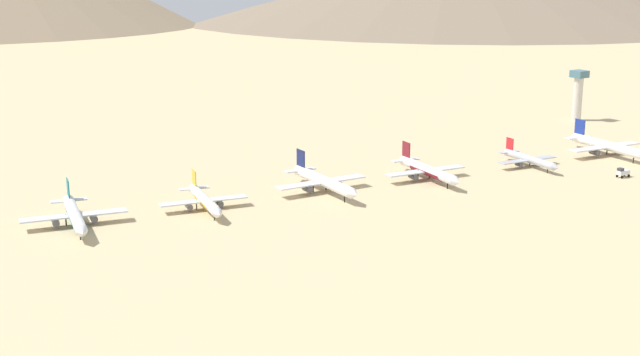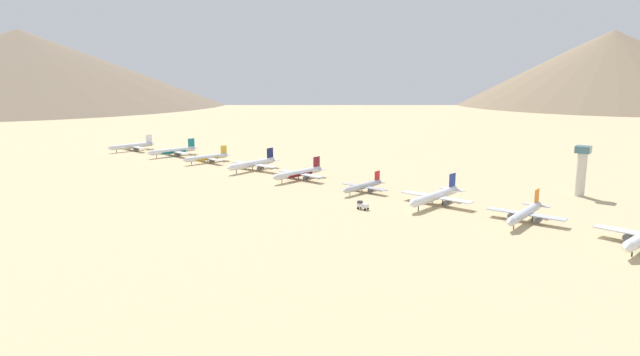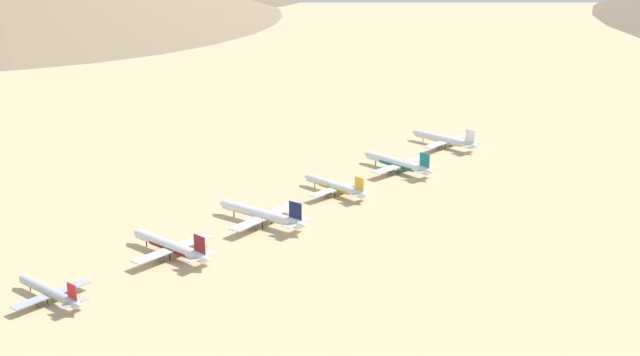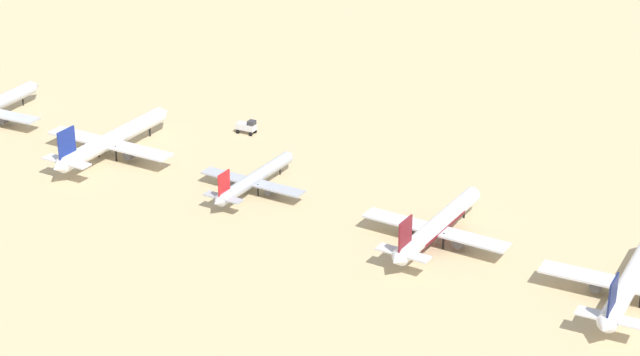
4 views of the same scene
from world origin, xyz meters
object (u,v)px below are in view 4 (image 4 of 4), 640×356
Objects in this scene: parked_jet_3 at (631,280)px; parked_jet_5 at (254,179)px; parked_jet_4 at (437,226)px; parked_jet_6 at (112,140)px; service_truck at (247,126)px.

parked_jet_3 is 1.31× the size of parked_jet_5.
parked_jet_6 is at bearing 82.60° from parked_jet_4.
parked_jet_6 reaches higher than parked_jet_4.
parked_jet_4 is 7.89× the size of service_truck.
parked_jet_3 is at bearing -100.53° from parked_jet_4.
parked_jet_5 is (7.19, 48.26, -0.72)m from parked_jet_4.
service_truck is (39.13, 66.59, -1.94)m from parked_jet_4.
parked_jet_5 is 6.40× the size of service_truck.
parked_jet_6 is at bearing 138.22° from service_truck.
parked_jet_5 is at bearing 81.53° from parked_jet_4.
service_truck is at bearing 29.85° from parked_jet_5.
parked_jet_6 is 8.58× the size of service_truck.
parked_jet_5 is 43.00m from parked_jet_6.
service_truck is at bearing 66.74° from parked_jet_3.
parked_jet_3 is 119.36m from service_truck.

